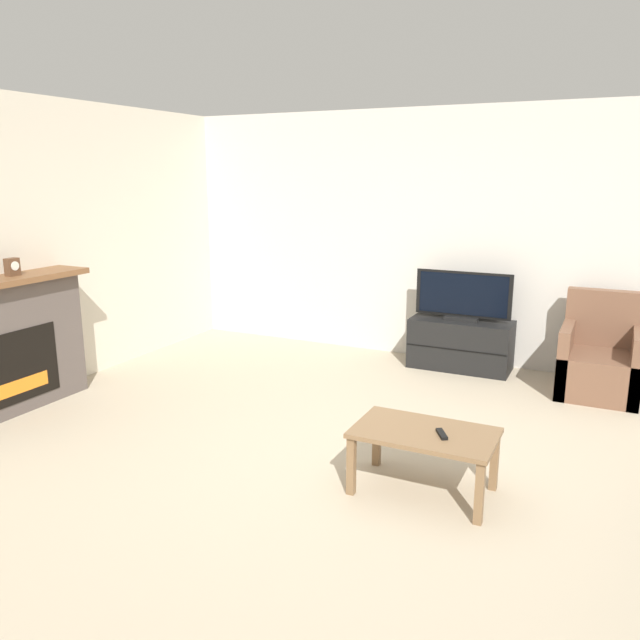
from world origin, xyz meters
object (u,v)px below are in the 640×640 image
at_px(mantel_clock, 12,267).
at_px(tv_stand, 461,344).
at_px(fireplace, 3,345).
at_px(remote, 442,434).
at_px(coffee_table, 424,440).
at_px(armchair, 600,362).
at_px(tv, 463,298).

height_order(mantel_clock, tv_stand, mantel_clock).
height_order(fireplace, remote, fireplace).
xyz_separation_m(mantel_clock, coffee_table, (3.61, 0.05, -0.88)).
height_order(armchair, coffee_table, armchair).
distance_m(mantel_clock, tv, 4.26).
distance_m(tv_stand, remote, 2.81).
relative_size(fireplace, tv, 1.60).
distance_m(armchair, coffee_table, 2.70).
height_order(tv_stand, coffee_table, tv_stand).
bearing_deg(coffee_table, armchair, 69.70).
height_order(mantel_clock, armchair, mantel_clock).
bearing_deg(fireplace, armchair, 30.96).
bearing_deg(mantel_clock, tv, 41.01).
relative_size(mantel_clock, remote, 1.00).
xyz_separation_m(tv, coffee_table, (0.42, -2.73, -0.40)).
relative_size(mantel_clock, tv_stand, 0.14).
xyz_separation_m(fireplace, armchair, (4.56, 2.74, -0.30)).
height_order(fireplace, armchair, fireplace).
height_order(mantel_clock, remote, mantel_clock).
distance_m(mantel_clock, armchair, 5.31).
bearing_deg(remote, armchair, 42.49).
height_order(coffee_table, remote, remote).
bearing_deg(fireplace, mantel_clock, 83.66).
xyz_separation_m(tv_stand, armchair, (1.35, -0.20, 0.04)).
bearing_deg(tv_stand, remote, -79.08).
xyz_separation_m(fireplace, coffee_table, (3.63, 0.21, -0.23)).
xyz_separation_m(tv_stand, tv, (-0.00, -0.00, 0.50)).
relative_size(tv, coffee_table, 1.11).
xyz_separation_m(coffee_table, remote, (0.12, -0.03, 0.07)).
bearing_deg(coffee_table, tv_stand, 98.64).
relative_size(mantel_clock, coffee_table, 0.17).
xyz_separation_m(armchair, coffee_table, (-0.94, -2.53, 0.06)).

